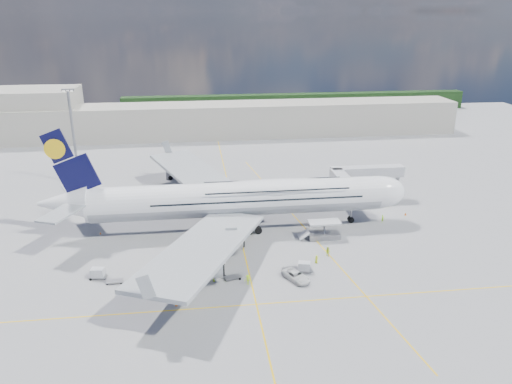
{
  "coord_description": "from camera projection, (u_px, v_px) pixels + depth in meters",
  "views": [
    {
      "loc": [
        -8.88,
        -88.09,
        44.07
      ],
      "look_at": [
        3.57,
        8.0,
        8.84
      ],
      "focal_mm": 35.0,
      "sensor_mm": 36.0,
      "label": 1
    }
  ],
  "objects": [
    {
      "name": "crew_nose",
      "position": [
        383.0,
        219.0,
        110.24
      ],
      "size": [
        0.75,
        0.65,
        1.74
      ],
      "primitive_type": "imported",
      "rotation": [
        0.0,
        0.0,
        0.44
      ],
      "color": "#98E217",
      "rests_on": "ground"
    },
    {
      "name": "crew_van",
      "position": [
        316.0,
        259.0,
        92.35
      ],
      "size": [
        0.87,
        0.91,
        1.57
      ],
      "primitive_type": "imported",
      "rotation": [
        0.0,
        0.0,
        2.26
      ],
      "color": "#E8FF1A",
      "rests_on": "ground"
    },
    {
      "name": "cone_wing_right_inner",
      "position": [
        182.0,
        244.0,
        99.62
      ],
      "size": [
        0.43,
        0.43,
        0.55
      ],
      "color": "orange",
      "rests_on": "ground"
    },
    {
      "name": "taxi_line_main",
      "position": [
        243.0,
        249.0,
        98.23
      ],
      "size": [
        0.25,
        220.0,
        0.01
      ],
      "primitive_type": "cube",
      "color": "yellow",
      "rests_on": "ground"
    },
    {
      "name": "dolly_row_a",
      "position": [
        115.0,
        281.0,
        85.82
      ],
      "size": [
        3.02,
        1.74,
        0.43
      ],
      "rotation": [
        0.0,
        0.0,
        0.06
      ],
      "color": "gray",
      "rests_on": "ground"
    },
    {
      "name": "dolly_nose_near",
      "position": [
        304.0,
        267.0,
        89.3
      ],
      "size": [
        3.2,
        2.23,
        1.84
      ],
      "rotation": [
        0.0,
        0.0,
        -0.26
      ],
      "color": "gray",
      "rests_on": "ground"
    },
    {
      "name": "cone_wing_right_outer",
      "position": [
        176.0,
        304.0,
        79.12
      ],
      "size": [
        0.45,
        0.45,
        0.57
      ],
      "color": "orange",
      "rests_on": "ground"
    },
    {
      "name": "crew_wing",
      "position": [
        214.0,
        277.0,
        86.05
      ],
      "size": [
        0.7,
        1.1,
        1.74
      ],
      "primitive_type": "imported",
      "rotation": [
        0.0,
        0.0,
        1.27
      ],
      "color": "#AFE017",
      "rests_on": "ground"
    },
    {
      "name": "crew_loader",
      "position": [
        328.0,
        252.0,
        94.8
      ],
      "size": [
        1.2,
        1.15,
        1.95
      ],
      "primitive_type": "imported",
      "rotation": [
        0.0,
        0.0,
        -0.62
      ],
      "color": "#C1E017",
      "rests_on": "ground"
    },
    {
      "name": "baggage_tug",
      "position": [
        217.0,
        261.0,
        91.84
      ],
      "size": [
        3.14,
        2.31,
        1.78
      ],
      "rotation": [
        0.0,
        0.0,
        0.39
      ],
      "color": "silver",
      "rests_on": "ground"
    },
    {
      "name": "catering_truck_inner",
      "position": [
        189.0,
        195.0,
        121.27
      ],
      "size": [
        6.87,
        2.97,
        4.02
      ],
      "rotation": [
        0.0,
        0.0,
        0.08
      ],
      "color": "gray",
      "rests_on": "ground"
    },
    {
      "name": "taxi_line_cross",
      "position": [
        256.0,
        304.0,
        79.59
      ],
      "size": [
        120.0,
        0.25,
        0.01
      ],
      "primitive_type": "cube",
      "color": "yellow",
      "rests_on": "ground"
    },
    {
      "name": "tree_line",
      "position": [
        297.0,
        102.0,
        232.18
      ],
      "size": [
        160.0,
        6.0,
        8.0
      ],
      "primitive_type": "cube",
      "color": "#193814",
      "rests_on": "ground"
    },
    {
      "name": "cone_nose",
      "position": [
        405.0,
        214.0,
        114.23
      ],
      "size": [
        0.49,
        0.49,
        0.63
      ],
      "color": "orange",
      "rests_on": "ground"
    },
    {
      "name": "dolly_nose_far",
      "position": [
        290.0,
        269.0,
        90.01
      ],
      "size": [
        3.03,
        2.1,
        0.4
      ],
      "rotation": [
        0.0,
        0.0,
        0.25
      ],
      "color": "gray",
      "rests_on": "ground"
    },
    {
      "name": "jet_bridge",
      "position": [
        358.0,
        177.0,
        119.0
      ],
      "size": [
        18.8,
        12.1,
        8.5
      ],
      "color": "#B7B7BC",
      "rests_on": "ground"
    },
    {
      "name": "catering_truck_outer",
      "position": [
        179.0,
        171.0,
        139.15
      ],
      "size": [
        7.62,
        3.01,
        4.55
      ],
      "rotation": [
        0.0,
        0.0,
        0.02
      ],
      "color": "gray",
      "rests_on": "ground"
    },
    {
      "name": "cone_wing_left_inner",
      "position": [
        183.0,
        197.0,
        124.4
      ],
      "size": [
        0.47,
        0.47,
        0.6
      ],
      "color": "orange",
      "rests_on": "ground"
    },
    {
      "name": "light_mast",
      "position": [
        74.0,
        136.0,
        130.83
      ],
      "size": [
        3.0,
        0.7,
        25.5
      ],
      "color": "gray",
      "rests_on": "ground"
    },
    {
      "name": "cargo_loader",
      "position": [
        323.0,
        232.0,
        102.53
      ],
      "size": [
        8.53,
        3.2,
        3.67
      ],
      "color": "silver",
      "rests_on": "ground"
    },
    {
      "name": "cone_tail",
      "position": [
        100.0,
        233.0,
        104.56
      ],
      "size": [
        0.38,
        0.38,
        0.48
      ],
      "color": "orange",
      "rests_on": "ground"
    },
    {
      "name": "taxi_line_diag",
      "position": [
        302.0,
        225.0,
        109.24
      ],
      "size": [
        14.16,
        99.06,
        0.01
      ],
      "primitive_type": "cube",
      "rotation": [
        0.0,
        0.0,
        0.14
      ],
      "color": "yellow",
      "rests_on": "ground"
    },
    {
      "name": "service_van",
      "position": [
        296.0,
        276.0,
        86.53
      ],
      "size": [
        4.96,
        6.22,
        1.57
      ],
      "primitive_type": "imported",
      "rotation": [
        0.0,
        0.0,
        0.49
      ],
      "color": "silver",
      "rests_on": "ground"
    },
    {
      "name": "cone_wing_left_outer",
      "position": [
        179.0,
        181.0,
        136.51
      ],
      "size": [
        0.42,
        0.42,
        0.54
      ],
      "color": "orange",
      "rests_on": "ground"
    },
    {
      "name": "airliner",
      "position": [
        239.0,
        198.0,
        105.24
      ],
      "size": [
        77.26,
        79.15,
        23.71
      ],
      "color": "white",
      "rests_on": "ground"
    },
    {
      "name": "ground",
      "position": [
        243.0,
        249.0,
        98.23
      ],
      "size": [
        300.0,
        300.0,
        0.0
      ],
      "primitive_type": "plane",
      "color": "gray",
      "rests_on": "ground"
    },
    {
      "name": "hangar",
      "position": [
        21.0,
        114.0,
        179.91
      ],
      "size": [
        40.0,
        22.0,
        18.0
      ],
      "primitive_type": "cube",
      "color": "#B2AD9E",
      "rests_on": "ground"
    },
    {
      "name": "dolly_row_b",
      "position": [
        170.0,
        254.0,
        95.35
      ],
      "size": [
        3.43,
        2.56,
        0.45
      ],
      "rotation": [
        0.0,
        0.0,
        -0.34
      ],
      "color": "gray",
      "rests_on": "ground"
    },
    {
      "name": "terminal",
      "position": [
        216.0,
        120.0,
        184.73
      ],
      "size": [
        180.0,
        16.0,
        12.0
      ],
      "primitive_type": "cube",
      "color": "#B2AD9E",
      "rests_on": "ground"
    },
    {
      "name": "crew_tug",
      "position": [
        248.0,
        280.0,
        85.01
      ],
      "size": [
        1.31,
        0.88,
        1.87
      ],
      "primitive_type": "imported",
      "rotation": [
        0.0,
        0.0,
        -0.16
      ],
      "color": "#B9EA18",
      "rests_on": "ground"
    },
    {
      "name": "dolly_back",
      "position": [
        98.0,
        273.0,
        86.99
      ],
      "size": [
        3.24,
        2.08,
        1.91
      ],
      "rotation": [
        0.0,
        0.0,
        -0.17
      ],
      "color": "gray",
      "rests_on": "ground"
    },
    {
      "name": "dolly_row_c",
      "position": [
        233.0,
        277.0,
        87.07
      ],
      "size": [
        3.29,
        2.3,
        0.44
      ],
      "rotation": [
        0.0,
        0.0,
        0.26
      ],
      "color": "gray",
      "rests_on": "ground"
    }
  ]
}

